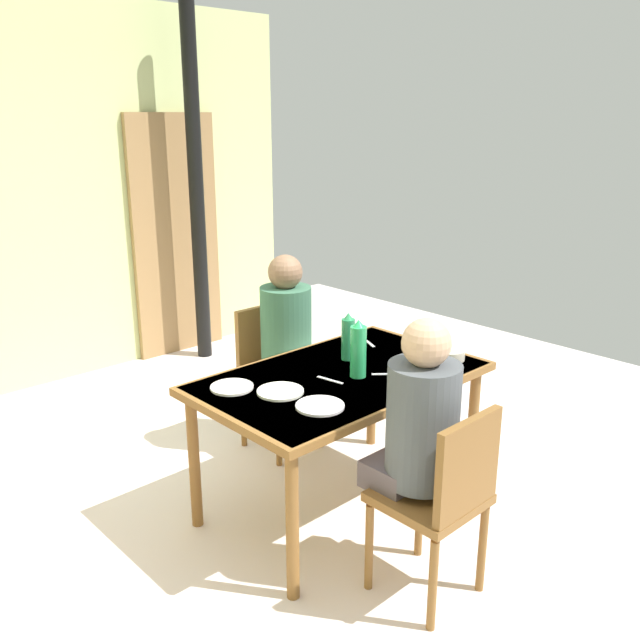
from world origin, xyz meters
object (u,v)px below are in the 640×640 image
Objects in this scene: chair_far_diner at (274,368)px; serving_bowl_center at (449,354)px; dining_table at (341,388)px; chair_near_diner at (443,494)px; water_bottle_green_far at (358,350)px; water_bottle_green_near at (348,338)px; person_near_diner at (420,420)px; person_far_diner at (288,329)px.

serving_bowl_center is (0.36, -1.02, 0.27)m from chair_far_diner.
chair_far_diner is (0.21, 0.79, -0.17)m from dining_table.
chair_near_diner is 0.98m from serving_bowl_center.
water_bottle_green_far is (0.04, -0.08, 0.21)m from dining_table.
water_bottle_green_far is at bearing -124.05° from water_bottle_green_near.
dining_table is 1.86× the size of person_near_diner.
water_bottle_green_near is at bearing 136.94° from serving_bowl_center.
serving_bowl_center is (0.77, 0.42, -0.01)m from person_near_diner.
person_far_diner is (0.41, 1.31, 0.00)m from person_near_diner.
chair_near_diner reaches higher than dining_table.
chair_near_diner is at bearing -103.78° from dining_table.
chair_near_diner is 1.06m from water_bottle_green_near.
person_near_diner reaches higher than water_bottle_green_near.
chair_near_diner is at bearing -144.08° from serving_bowl_center.
person_near_diner reaches higher than water_bottle_green_far.
water_bottle_green_far reaches higher than serving_bowl_center.
person_far_diner reaches higher than water_bottle_green_far.
person_near_diner is at bearing -112.41° from water_bottle_green_far.
chair_near_diner is 0.84m from water_bottle_green_far.
person_near_diner reaches higher than dining_table.
chair_near_diner is 5.12× the size of serving_bowl_center.
dining_table is at bearing 76.22° from chair_near_diner.
serving_bowl_center is (0.53, -0.16, -0.11)m from water_bottle_green_far.
person_near_diner is at bearing -106.51° from dining_table.
person_near_diner is 4.53× the size of serving_bowl_center.
person_far_diner reaches higher than chair_near_diner.
person_far_diner is (-0.00, -0.14, 0.28)m from chair_far_diner.
chair_far_diner is at bearing 87.37° from water_bottle_green_near.
water_bottle_green_near is at bearing 35.25° from dining_table.
person_near_diner is 1.00× the size of person_far_diner.
person_near_diner is 0.63m from water_bottle_green_far.
chair_near_diner is at bearing 75.55° from chair_far_diner.
water_bottle_green_near reaches higher than serving_bowl_center.
serving_bowl_center is at bearing -43.06° from water_bottle_green_near.
chair_near_diner is at bearing 74.25° from person_far_diner.
water_bottle_green_near is at bearing 87.37° from chair_far_diner.
dining_table is 0.63m from serving_bowl_center.
water_bottle_green_near is (0.38, 0.92, 0.36)m from chair_near_diner.
chair_far_diner reaches higher than dining_table.
chair_far_diner is (0.41, 1.58, 0.00)m from chair_near_diner.
water_bottle_green_near is (-0.03, -0.66, 0.36)m from chair_far_diner.
person_near_diner is at bearing -115.71° from water_bottle_green_near.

